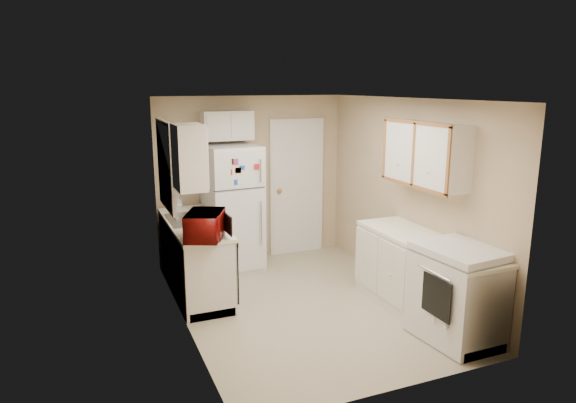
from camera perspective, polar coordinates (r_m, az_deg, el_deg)
name	(u,v)px	position (r m, az deg, el deg)	size (l,w,h in m)	color
floor	(304,304)	(6.23, 1.78, -11.33)	(3.80, 3.80, 0.00)	#C2B999
ceiling	(305,99)	(5.68, 1.95, 11.32)	(3.80, 3.80, 0.00)	white
wall_left	(182,218)	(5.44, -11.74, -1.82)	(3.80, 3.80, 0.00)	tan
wall_right	(408,196)	(6.53, 13.15, 0.56)	(3.80, 3.80, 0.00)	tan
wall_back	(252,179)	(7.58, -4.02, 2.55)	(2.80, 2.80, 0.00)	tan
wall_front	(401,257)	(4.25, 12.45, -6.03)	(2.80, 2.80, 0.00)	tan
left_counter	(195,257)	(6.55, -10.34, -6.07)	(0.60, 1.80, 0.90)	silver
dishwasher	(230,266)	(6.05, -6.44, -7.15)	(0.03, 0.58, 0.72)	black
sink	(191,222)	(6.58, -10.76, -2.29)	(0.54, 0.74, 0.16)	gray
microwave	(205,226)	(5.67, -9.19, -2.67)	(0.30, 0.54, 0.36)	maroon
soap_bottle	(178,203)	(7.06, -12.12, -0.13)	(0.09, 0.09, 0.20)	white
window_blinds	(167,165)	(6.38, -13.33, 3.93)	(0.10, 0.98, 1.08)	silver
upper_cabinet_left	(189,157)	(5.56, -10.93, 4.85)	(0.30, 0.45, 0.70)	silver
refrigerator	(233,208)	(7.21, -6.17, -0.68)	(0.72, 0.70, 1.75)	white
cabinet_over_fridge	(227,125)	(7.22, -6.79, 8.39)	(0.70, 0.30, 0.40)	silver
interior_door	(297,188)	(7.82, 0.97, 1.56)	(0.86, 0.06, 2.08)	white
right_counter	(424,279)	(5.95, 14.87, -8.29)	(0.60, 2.00, 0.90)	silver
stove	(457,293)	(5.53, 18.28, -9.65)	(0.66, 0.82, 0.99)	white
upper_cabinet_right	(426,154)	(5.94, 15.04, 5.15)	(0.30, 1.20, 0.70)	silver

